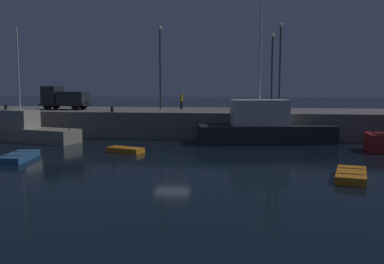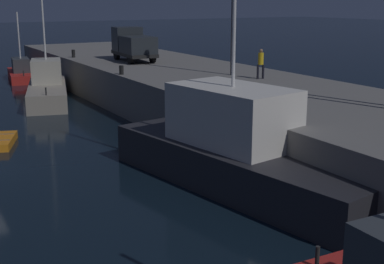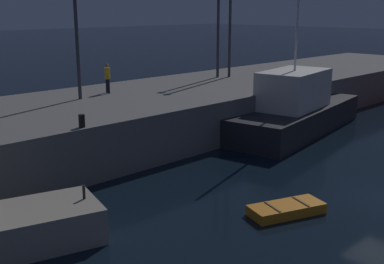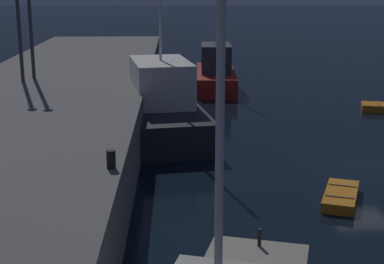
# 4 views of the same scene
# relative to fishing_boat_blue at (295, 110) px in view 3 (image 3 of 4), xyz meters

# --- Properties ---
(pier_quay) EXTENTS (67.21, 10.28, 2.62)m
(pier_quay) POSITION_rel_fishing_boat_blue_xyz_m (-6.88, 5.88, -0.12)
(pier_quay) COLOR slate
(pier_quay) RESTS_ON ground
(fishing_boat_blue) EXTENTS (12.75, 5.84, 12.69)m
(fishing_boat_blue) POSITION_rel_fishing_boat_blue_xyz_m (0.00, 0.00, 0.00)
(fishing_boat_blue) COLOR #232328
(fishing_boat_blue) RESTS_ON ground
(dinghy_red_small) EXTENTS (3.14, 2.10, 0.43)m
(dinghy_red_small) POSITION_rel_fishing_boat_blue_xyz_m (-10.97, -7.11, -1.23)
(dinghy_red_small) COLOR orange
(dinghy_red_small) RESTS_ON ground
(lamp_post_west) EXTENTS (0.44, 0.44, 9.05)m
(lamp_post_west) POSITION_rel_fishing_boat_blue_xyz_m (-11.06, 7.06, 6.40)
(lamp_post_west) COLOR #38383D
(lamp_post_west) RESTS_ON pier_quay
(lamp_post_east) EXTENTS (0.44, 0.44, 8.15)m
(lamp_post_east) POSITION_rel_fishing_boat_blue_xyz_m (1.10, 7.71, 5.94)
(lamp_post_east) COLOR #38383D
(lamp_post_east) RESTS_ON pier_quay
(lamp_post_central) EXTENTS (0.44, 0.44, 9.18)m
(lamp_post_central) POSITION_rel_fishing_boat_blue_xyz_m (1.91, 7.27, 6.47)
(lamp_post_central) COLOR #38383D
(lamp_post_central) RESTS_ON pier_quay
(dockworker) EXTENTS (0.40, 0.46, 1.78)m
(dockworker) POSITION_rel_fishing_boat_blue_xyz_m (-8.79, 7.60, 2.20)
(dockworker) COLOR black
(dockworker) RESTS_ON pier_quay
(bollard_central) EXTENTS (0.28, 0.28, 0.57)m
(bollard_central) POSITION_rel_fishing_boat_blue_xyz_m (-14.68, 1.09, 1.47)
(bollard_central) COLOR black
(bollard_central) RESTS_ON pier_quay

